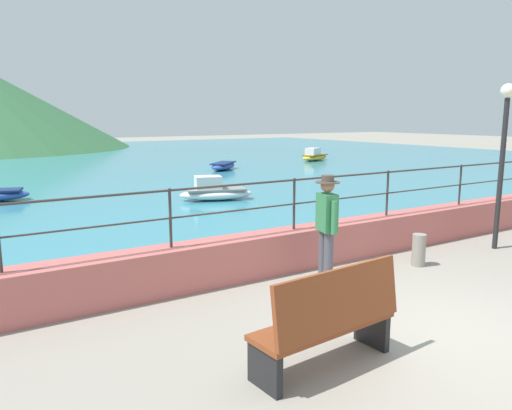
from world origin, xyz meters
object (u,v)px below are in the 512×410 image
object	(u,v)px
lamp_post	(504,140)
boat_1	(215,192)
person_walking	(327,224)
bollard	(419,250)
bench_main	(330,319)
boat_0	(314,156)
boat_3	(223,166)

from	to	relation	value
lamp_post	boat_1	distance (m)	8.54
person_walking	bollard	distance (m)	2.14
bench_main	boat_1	xyz separation A→B (m)	(3.83, 9.98, -0.23)
bench_main	boat_1	size ratio (longest dim) A/B	0.71
bollard	boat_1	bearing A→B (deg)	89.69
bench_main	bollard	distance (m)	4.28
lamp_post	bollard	xyz separation A→B (m)	(-2.28, 0.03, -1.90)
boat_1	person_walking	bearing A→B (deg)	-104.79
bollard	boat_0	xyz separation A→B (m)	(11.65, 17.43, 0.04)
boat_1	bollard	bearing A→B (deg)	-90.31
person_walking	boat_3	size ratio (longest dim) A/B	0.76
person_walking	boat_0	world-z (taller)	person_walking
bench_main	person_walking	size ratio (longest dim) A/B	0.99
bench_main	boat_3	world-z (taller)	bench_main
bench_main	boat_1	world-z (taller)	bench_main
bench_main	boat_3	distance (m)	19.67
bench_main	bollard	xyz separation A→B (m)	(3.79, 1.98, -0.27)
person_walking	lamp_post	world-z (taller)	lamp_post
person_walking	boat_0	bearing A→B (deg)	51.61
person_walking	boat_3	bearing A→B (deg)	67.08
bench_main	boat_3	bearing A→B (deg)	64.80
boat_0	boat_3	distance (m)	7.25
bench_main	lamp_post	size ratio (longest dim) A/B	0.53
boat_0	boat_1	distance (m)	14.96
boat_0	person_walking	bearing A→B (deg)	-128.39
person_walking	boat_1	world-z (taller)	person_walking
lamp_post	bollard	bearing A→B (deg)	179.12
bench_main	boat_1	bearing A→B (deg)	69.01
lamp_post	boat_1	size ratio (longest dim) A/B	1.33
boat_1	boat_3	world-z (taller)	boat_1
boat_1	bench_main	bearing A→B (deg)	-110.99
lamp_post	boat_0	distance (m)	19.91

